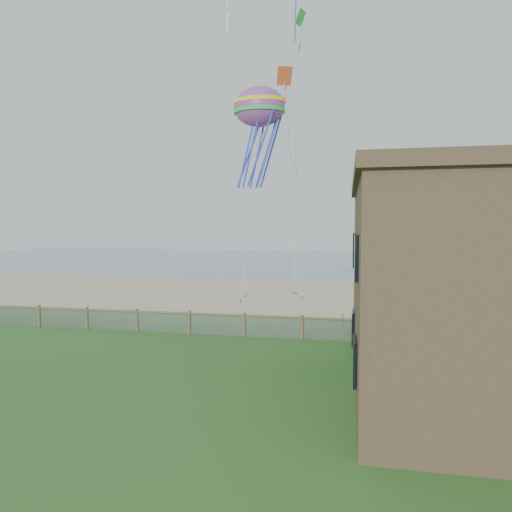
{
  "coord_description": "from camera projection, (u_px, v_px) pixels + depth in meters",
  "views": [
    {
      "loc": [
        5.19,
        -16.79,
        5.63
      ],
      "look_at": [
        0.21,
        8.0,
        4.09
      ],
      "focal_mm": 32.0,
      "sensor_mm": 36.0,
      "label": 1
    }
  ],
  "objects": [
    {
      "name": "ocean",
      "position": [
        318.0,
        259.0,
        82.38
      ],
      "size": [
        160.0,
        68.0,
        0.02
      ],
      "primitive_type": "cube",
      "color": "slate",
      "rests_on": "ground"
    },
    {
      "name": "kite_white",
      "position": [
        225.0,
        5.0,
        32.1
      ],
      "size": [
        1.76,
        2.17,
        2.95
      ],
      "primitive_type": null,
      "rotation": [
        0.44,
        0.0,
        0.37
      ],
      "color": "white"
    },
    {
      "name": "octopus_kite",
      "position": [
        259.0,
        135.0,
        30.56
      ],
      "size": [
        3.96,
        3.18,
        7.21
      ],
      "primitive_type": null,
      "rotation": [
        0.0,
        0.0,
        0.22
      ],
      "color": "red"
    },
    {
      "name": "kite_red",
      "position": [
        284.0,
        83.0,
        31.77
      ],
      "size": [
        1.75,
        1.95,
        2.37
      ],
      "primitive_type": null,
      "rotation": [
        0.44,
        0.0,
        0.37
      ],
      "color": "#D95026"
    },
    {
      "name": "sand_beach",
      "position": [
        285.0,
        294.0,
        39.32
      ],
      "size": [
        72.0,
        20.0,
        0.02
      ],
      "primitive_type": "cube",
      "color": "tan",
      "rests_on": "ground"
    },
    {
      "name": "chainlink_fence",
      "position": [
        244.0,
        326.0,
        23.63
      ],
      "size": [
        36.2,
        0.2,
        1.25
      ],
      "primitive_type": null,
      "color": "brown",
      "rests_on": "ground"
    },
    {
      "name": "kite_purple",
      "position": [
        295.0,
        6.0,
        33.19
      ],
      "size": [
        2.52,
        1.98,
        3.7
      ],
      "primitive_type": null,
      "rotation": [
        0.44,
        0.0,
        1.17
      ],
      "color": "#602D93"
    },
    {
      "name": "ground",
      "position": [
        210.0,
        373.0,
        17.79
      ],
      "size": [
        160.0,
        160.0,
        0.0
      ],
      "primitive_type": "plane",
      "color": "#24551D",
      "rests_on": "ground"
    },
    {
      "name": "picnic_table",
      "position": [
        403.0,
        353.0,
        19.28
      ],
      "size": [
        1.94,
        1.66,
        0.7
      ],
      "primitive_type": null,
      "rotation": [
        0.0,
        0.0,
        0.27
      ],
      "color": "brown",
      "rests_on": "ground"
    },
    {
      "name": "kite_green",
      "position": [
        300.0,
        29.0,
        33.61
      ],
      "size": [
        2.06,
        1.68,
        2.76
      ],
      "primitive_type": null,
      "rotation": [
        0.44,
        0.0,
        1.17
      ],
      "color": "green"
    }
  ]
}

